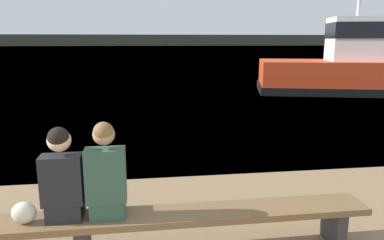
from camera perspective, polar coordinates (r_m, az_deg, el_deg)
The scene contains 7 objects.
water_surface at distance 126.01m, azimuth -8.39°, elevation 10.92°, with size 240.00×240.00×0.00m, color #386084.
far_shoreline at distance 161.45m, azimuth -8.38°, elevation 11.94°, with size 600.00×12.00×4.47m, color #424738.
bench_main at distance 4.16m, azimuth -16.42°, elevation -15.30°, with size 6.17×0.45×0.49m.
person_left at distance 3.98m, azimuth -19.15°, elevation -8.34°, with size 0.40×0.38×0.98m.
person_right at distance 3.91m, azimuth -12.98°, elevation -8.18°, with size 0.40×0.37×1.01m.
shopping_bag at distance 4.17m, azimuth -24.23°, elevation -12.76°, with size 0.24×0.16×0.23m.
tugboat_red at distance 18.06m, azimuth 23.26°, elevation 7.11°, with size 8.50×5.22×5.37m.
Camera 1 is at (0.40, -1.07, 2.28)m, focal length 35.00 mm.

